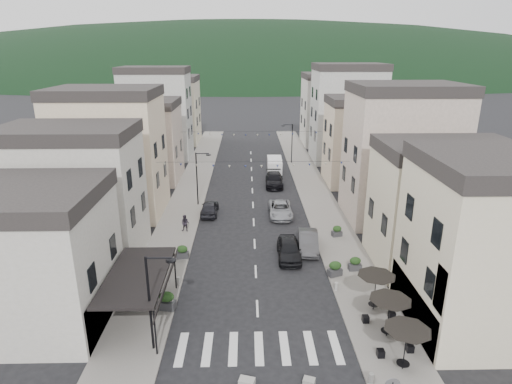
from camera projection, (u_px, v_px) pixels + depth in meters
ground at (260, 373)px, 22.97m from camera, size 700.00×700.00×0.00m
sidewalk_left at (192, 188)px, 53.12m from camera, size 4.00×76.00×0.12m
sidewalk_right at (312, 187)px, 53.43m from camera, size 4.00×76.00×0.12m
hill_backdrop at (247, 73)px, 307.22m from camera, size 640.00×360.00×70.00m
boutique_building at (5, 265)px, 26.12m from camera, size 12.00×8.00×8.00m
bistro_building at (501, 253)px, 25.46m from camera, size 10.00×8.00×10.00m
boutique_awning at (141, 276)px, 26.57m from camera, size 3.77×7.50×3.28m
buildings_row_left at (142, 131)px, 56.50m from camera, size 10.20×54.16×14.00m
buildings_row_right at (362, 131)px, 55.92m from camera, size 10.20×54.16×14.50m
cafe_terrace at (390, 304)px, 25.03m from camera, size 2.50×8.10×2.53m
streetlamp_left_near at (154, 294)px, 23.57m from camera, size 1.70×0.56×6.00m
streetlamp_left_far at (199, 173)px, 46.31m from camera, size 1.70×0.56×6.00m
streetlamp_right_far at (290, 139)px, 63.60m from camera, size 1.70×0.56×6.00m
bollards at (258, 307)px, 28.05m from camera, size 11.66×10.26×0.60m
bunting_near at (253, 165)px, 42.01m from camera, size 19.00×0.28×0.62m
bunting_far at (252, 134)px, 57.17m from camera, size 19.00×0.28×0.62m
parked_car_a at (289, 249)px, 35.33m from camera, size 1.96×4.70×1.59m
parked_car_b at (308, 242)px, 36.80m from camera, size 2.04×4.79×1.54m
parked_car_c at (280, 209)px, 44.31m from camera, size 2.37×5.11×1.42m
parked_car_d at (274, 180)px, 54.04m from camera, size 2.36×5.44×1.56m
parked_car_e at (210, 208)px, 44.69m from camera, size 1.78×4.31×1.46m
delivery_van at (274, 165)px, 59.31m from camera, size 2.06×4.95×2.35m
pedestrian_a at (147, 276)px, 30.70m from camera, size 0.73×0.56×1.79m
pedestrian_b at (185, 223)px, 40.20m from camera, size 0.89×0.75×1.63m
concrete_block_a at (247, 383)px, 21.93m from camera, size 0.91×0.70×0.50m
concrete_block_b at (309, 382)px, 22.00m from camera, size 0.72×0.63×0.45m
planter_la at (167, 301)px, 28.23m from camera, size 1.24×0.84×1.28m
planter_lb at (182, 252)px, 35.14m from camera, size 1.04×0.63×1.13m
planter_ra at (355, 264)px, 33.24m from camera, size 1.03×0.62×1.11m
planter_rb at (335, 269)px, 32.40m from camera, size 1.21×0.95×1.19m
planter_rc at (337, 231)px, 39.28m from camera, size 1.01×0.72×1.03m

